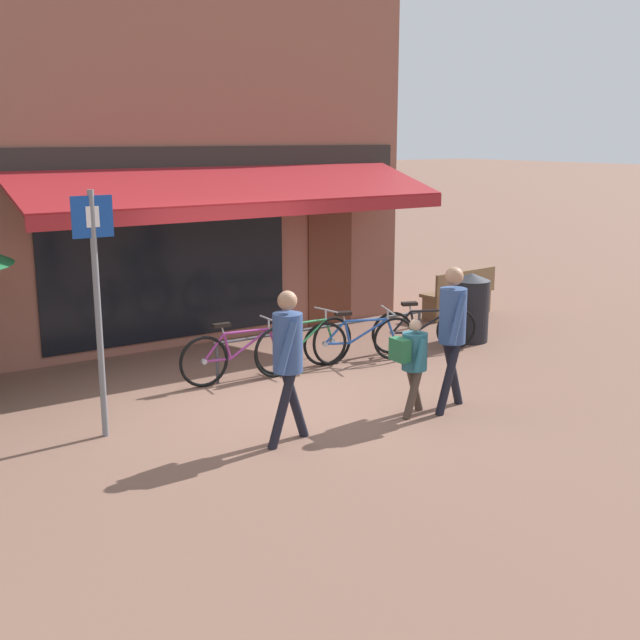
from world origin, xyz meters
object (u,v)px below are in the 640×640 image
bicycle_blue (360,339)px  pedestrian_adult (288,350)px  parking_sign (97,291)px  bicycle_purple (241,354)px  bicycle_green (304,344)px  pedestrian_child (412,356)px  pedestrian_second_adult (452,323)px  park_bench (460,292)px  litter_bin (470,307)px  bicycle_black (424,329)px

bicycle_blue → pedestrian_adult: size_ratio=0.99×
bicycle_blue → parking_sign: parking_sign is taller
bicycle_purple → pedestrian_adult: size_ratio=1.05×
bicycle_green → bicycle_blue: 0.89m
bicycle_green → pedestrian_child: 2.30m
bicycle_blue → bicycle_green: bearing=-171.3°
bicycle_blue → pedestrian_child: pedestrian_child is taller
pedestrian_second_adult → bicycle_green: bearing=103.4°
bicycle_green → park_bench: bearing=13.3°
pedestrian_adult → park_bench: (5.93, 3.57, -0.58)m
bicycle_purple → pedestrian_adult: 2.46m
park_bench → parking_sign: bearing=-169.2°
litter_bin → park_bench: litter_bin is taller
bicycle_purple → bicycle_black: size_ratio=1.09×
bicycle_purple → pedestrian_second_adult: (1.56, -2.45, 0.71)m
bicycle_green → litter_bin: litter_bin is taller
bicycle_blue → pedestrian_child: bearing=-94.6°
bicycle_black → bicycle_green: bearing=-165.1°
bicycle_purple → bicycle_green: (0.98, -0.07, 0.01)m
bicycle_green → pedestrian_adult: bearing=-130.8°
bicycle_blue → litter_bin: 2.27m
bicycle_black → parking_sign: parking_sign is taller
pedestrian_second_adult → parking_sign: bearing=158.6°
pedestrian_second_adult → bicycle_black: bearing=55.3°
litter_bin → bicycle_green: bearing=178.7°
bicycle_blue → parking_sign: 4.38m
bicycle_green → litter_bin: 3.15m
pedestrian_second_adult → bicycle_purple: bearing=122.1°
bicycle_green → park_bench: (4.30, 1.37, 0.08)m
bicycle_black → pedestrian_child: pedestrian_child is taller
bicycle_purple → bicycle_black: bicycle_purple is taller
bicycle_purple → bicycle_blue: 1.87m
bicycle_blue → bicycle_black: bicycle_black is taller
bicycle_purple → bicycle_green: bicycle_green is taller
bicycle_blue → litter_bin: bearing=17.7°
bicycle_green → parking_sign: 3.58m
park_bench → pedestrian_adult: bearing=-155.0°
bicycle_purple → parking_sign: parking_sign is taller
bicycle_purple → park_bench: size_ratio=1.09×
bicycle_green → bicycle_purple: bearing=171.3°
pedestrian_second_adult → parking_sign: 4.11m
bicycle_purple → pedestrian_child: (1.03, -2.34, 0.35)m
park_bench → pedestrian_child: bearing=-145.4°
bicycle_black → litter_bin: 1.09m
bicycle_blue → pedestrian_second_adult: size_ratio=0.95×
pedestrian_second_adult → litter_bin: 3.49m
pedestrian_child → parking_sign: parking_sign is taller
bicycle_blue → litter_bin: (2.26, 0.05, 0.20)m
bicycle_purple → litter_bin: (4.12, -0.14, 0.19)m
litter_bin → bicycle_black: bearing=-174.4°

